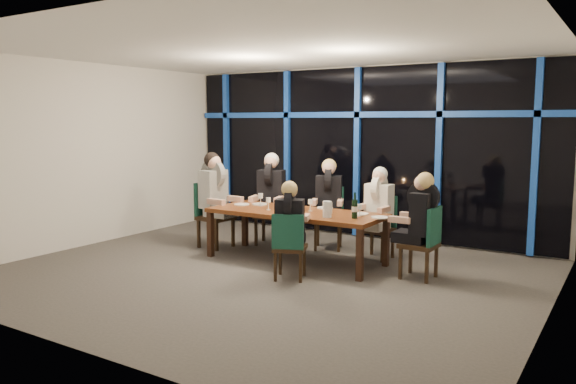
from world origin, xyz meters
name	(u,v)px	position (x,y,z in m)	size (l,w,h in m)	color
room	(264,123)	(0.00, 0.00, 2.02)	(7.04, 7.00, 3.02)	#534D49
window_wall	(359,150)	(0.01, 2.93, 1.55)	(6.86, 0.43, 2.94)	black
dining_table	(295,215)	(0.00, 0.80, 0.68)	(2.60, 1.00, 0.75)	brown
chair_far_left	(272,209)	(-0.97, 1.65, 0.58)	(0.60, 0.60, 1.04)	black
chair_far_mid	(329,214)	(0.00, 1.85, 0.55)	(0.60, 0.60, 0.99)	black
chair_far_right	(380,223)	(0.96, 1.67, 0.52)	(0.46, 0.46, 0.94)	black
chair_end_left	(211,211)	(-1.67, 0.90, 0.59)	(0.52, 0.52, 1.06)	black
chair_end_right	(425,239)	(1.92, 0.89, 0.53)	(0.46, 0.46, 0.96)	black
chair_near_mid	(289,243)	(0.45, -0.09, 0.49)	(0.53, 0.53, 0.88)	black
diner_far_left	(271,185)	(-0.95, 1.57, 0.99)	(0.60, 0.70, 1.01)	black
diner_far_mid	(329,191)	(0.03, 1.77, 0.94)	(0.61, 0.68, 0.96)	black
diner_far_right	(378,199)	(0.96, 1.59, 0.90)	(0.48, 0.60, 0.92)	white
diner_end_left	(215,186)	(-1.58, 0.90, 1.01)	(0.67, 0.54, 1.03)	black
diner_end_right	(420,210)	(1.84, 0.89, 0.91)	(0.60, 0.48, 0.93)	black
diner_near_mid	(290,215)	(0.42, -0.02, 0.84)	(0.54, 0.60, 0.86)	black
plate_far_left	(260,204)	(-0.79, 1.03, 0.76)	(0.24, 0.24, 0.01)	white
plate_far_mid	(325,208)	(0.25, 1.25, 0.76)	(0.24, 0.24, 0.01)	white
plate_far_right	(360,214)	(0.93, 1.03, 0.76)	(0.24, 0.24, 0.01)	white
plate_end_left	(242,204)	(-1.02, 0.86, 0.76)	(0.24, 0.24, 0.01)	white
plate_end_right	(380,217)	(1.28, 0.91, 0.76)	(0.24, 0.24, 0.01)	white
plate_near_mid	(297,215)	(0.21, 0.50, 0.76)	(0.24, 0.24, 0.01)	white
wine_bottle	(355,208)	(1.00, 0.69, 0.89)	(0.08, 0.08, 0.35)	black
water_pitcher	(327,209)	(0.65, 0.57, 0.86)	(0.14, 0.12, 0.22)	silver
tea_light	(286,212)	(-0.02, 0.56, 0.76)	(0.04, 0.04, 0.03)	#FCAA4B
wine_glass_a	(268,201)	(-0.39, 0.67, 0.89)	(0.07, 0.07, 0.19)	silver
wine_glass_b	(310,202)	(0.19, 0.91, 0.88)	(0.07, 0.07, 0.17)	silver
wine_glass_c	(329,206)	(0.54, 0.81, 0.86)	(0.06, 0.06, 0.16)	silver
wine_glass_d	(260,197)	(-0.71, 0.93, 0.89)	(0.08, 0.08, 0.20)	silver
wine_glass_e	(359,207)	(0.98, 0.88, 0.87)	(0.06, 0.06, 0.17)	silver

